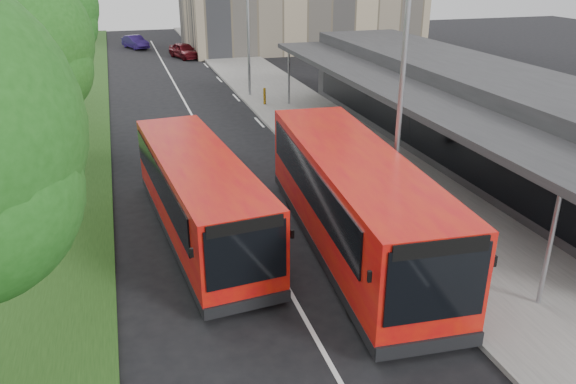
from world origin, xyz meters
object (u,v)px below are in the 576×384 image
Objects in this scene: tree_far at (48,13)px; car_near at (184,50)px; bus_main at (353,201)px; bus_second at (199,196)px; lamp_post_far at (247,21)px; car_far at (135,42)px; tree_mid at (19,50)px; lamp_post_near at (399,90)px; bollard at (265,96)px; litter_bin at (347,143)px.

tree_far is 19.92m from car_near.
bus_second is at bearing 157.39° from bus_main.
car_far is at bearing 104.32° from lamp_post_far.
car_far is at bearing 100.58° from car_near.
tree_mid is at bearing 145.31° from bus_main.
car_near is at bearing 93.23° from lamp_post_near.
tree_far is 12.61m from bollard.
bus_main is at bearing -38.85° from tree_mid.
tree_far reaches higher than lamp_post_far.
lamp_post_near reaches higher than car_far.
bollard is at bearing 88.82° from lamp_post_near.
tree_far is 8.83× the size of bollard.
car_near reaches higher than car_far.
lamp_post_far is at bearing 4.87° from tree_far.
bus_main reaches higher than bus_second.
lamp_post_near is 1.00× the size of lamp_post_far.
car_near is (-3.70, 28.53, 0.07)m from litter_bin.
bus_main is (9.54, -19.69, -3.96)m from tree_far.
car_near is at bearing -82.93° from car_far.
car_far is (-3.86, 7.02, -0.05)m from car_near.
tree_far is 9.72× the size of litter_bin.
tree_mid is 30.78m from car_near.
tree_mid is 0.96× the size of tree_far.
lamp_post_far reaches higher than litter_bin.
tree_mid is 36.74m from car_far.
lamp_post_far is (0.00, 20.00, 0.00)m from lamp_post_near.
lamp_post_far is 19.66m from bus_second.
tree_far is 17.90m from litter_bin.
tree_far is at bearing 120.03° from bus_main.
bollard is (0.36, -2.72, -4.08)m from lamp_post_far.
lamp_post_far is 0.82× the size of bus_second.
bus_second is at bearing -141.40° from litter_bin.
bollard is (0.36, 17.28, -4.08)m from lamp_post_near.
lamp_post_near is at bearing -104.98° from car_near.
litter_bin is at bearing -100.82° from car_near.
litter_bin is at bearing 77.59° from lamp_post_near.
car_near is 1.04× the size of car_far.
car_near is at bearing 72.62° from tree_mid.
lamp_post_far is 2.14× the size of car_far.
lamp_post_near is 2.14× the size of car_far.
tree_far is at bearing 101.47° from bus_second.
lamp_post_near is 6.93m from bus_second.
litter_bin is 0.24× the size of car_far.
litter_bin is (1.66, 7.56, -4.13)m from lamp_post_near.
bollard is at bearing -82.56° from lamp_post_far.
bollard is at bearing -8.77° from tree_far.
tree_mid is 1.03× the size of lamp_post_far.
bus_main is 8.87m from litter_bin.
car_near is at bearing 94.88° from bus_main.
tree_mid is at bearing -119.98° from car_far.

